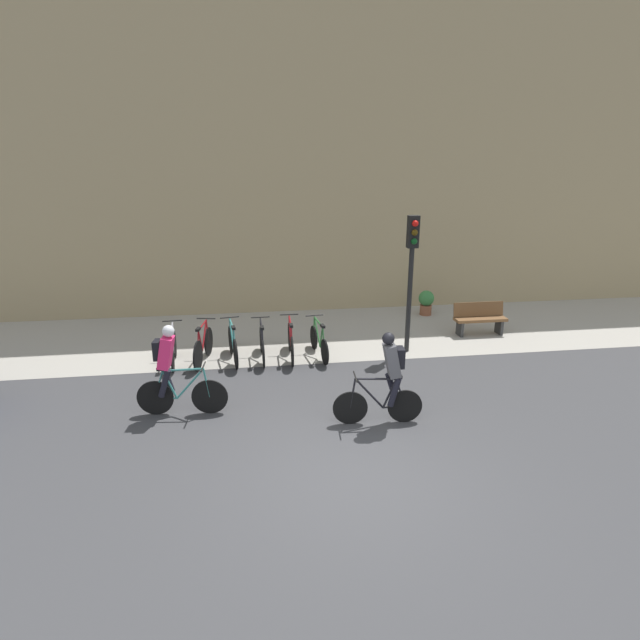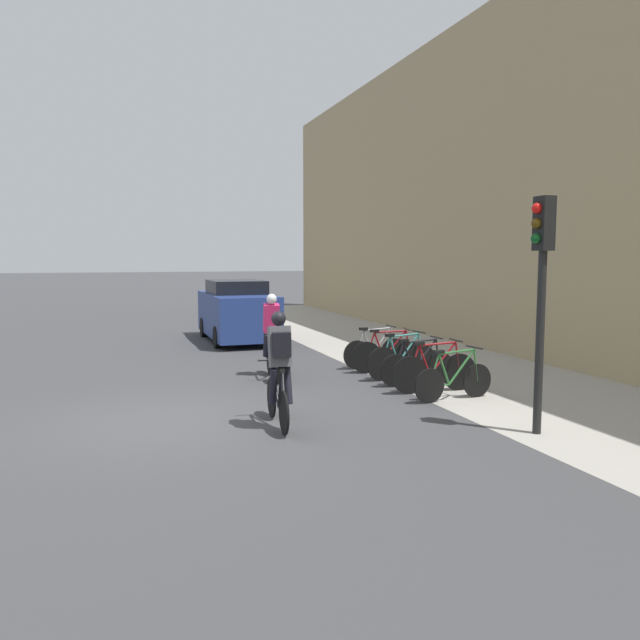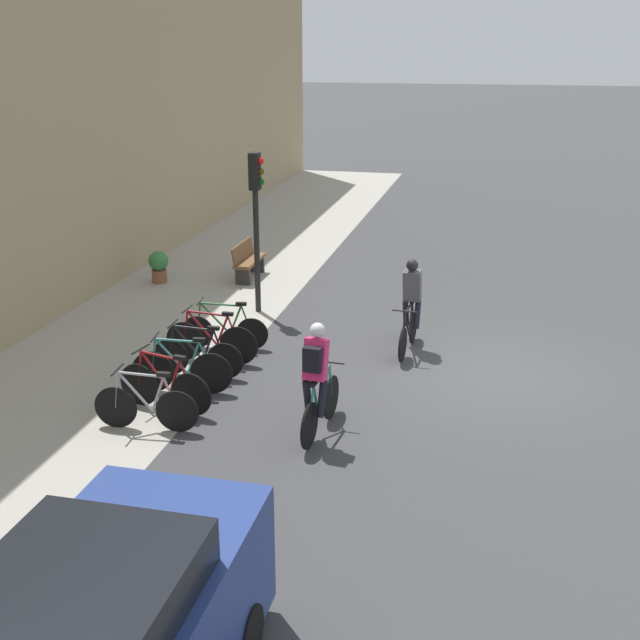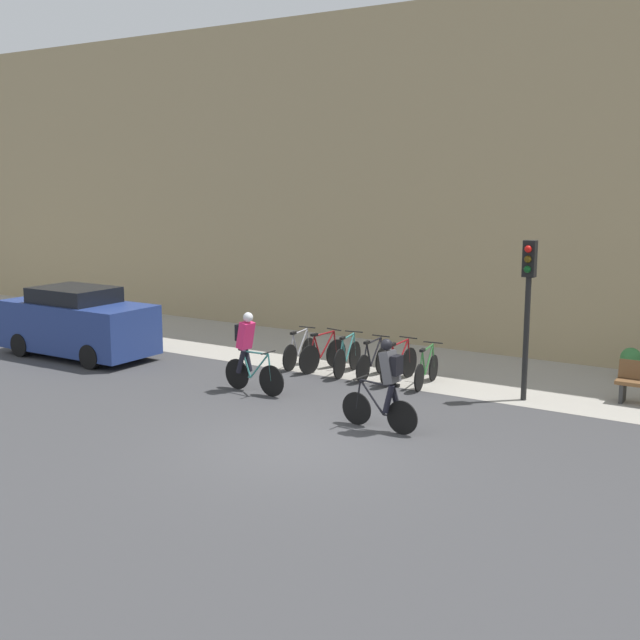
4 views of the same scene
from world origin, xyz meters
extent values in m
plane|color=#3D3D3F|center=(0.00, 0.00, 0.00)|extent=(200.00, 200.00, 0.00)
cube|color=#A39E93|center=(0.00, 6.75, 0.00)|extent=(44.00, 4.50, 0.01)
cube|color=tan|center=(0.00, 9.30, 4.67)|extent=(44.00, 0.60, 9.33)
cylinder|color=black|center=(-2.32, 2.36, 0.34)|extent=(0.69, 0.10, 0.69)
cylinder|color=black|center=(-3.34, 2.46, 0.34)|extent=(0.69, 0.10, 0.69)
cylinder|color=teal|center=(-2.67, 2.40, 0.63)|extent=(0.56, 0.09, 0.62)
cylinder|color=teal|center=(-3.04, 2.43, 0.61)|extent=(0.26, 0.06, 0.58)
cylinder|color=teal|center=(-2.78, 2.41, 0.91)|extent=(0.76, 0.11, 0.07)
cylinder|color=teal|center=(-3.13, 2.44, 0.34)|extent=(0.41, 0.07, 0.05)
cylinder|color=teal|center=(-3.25, 2.45, 0.62)|extent=(0.22, 0.05, 0.56)
cylinder|color=teal|center=(-2.36, 2.37, 0.63)|extent=(0.12, 0.05, 0.59)
cylinder|color=black|center=(-2.40, 2.37, 0.96)|extent=(0.07, 0.46, 0.03)
cube|color=black|center=(-3.15, 2.44, 0.93)|extent=(0.21, 0.10, 0.06)
cube|color=#E52866|center=(-3.05, 2.43, 1.26)|extent=(0.35, 0.35, 0.63)
sphere|color=silver|center=(-2.98, 2.42, 1.67)|extent=(0.24, 0.24, 0.22)
cylinder|color=black|center=(-3.11, 2.33, 0.69)|extent=(0.28, 0.14, 0.56)
cylinder|color=black|center=(-3.09, 2.55, 0.69)|extent=(0.25, 0.13, 0.56)
cube|color=black|center=(-3.19, 2.44, 1.31)|extent=(0.16, 0.27, 0.36)
cylinder|color=black|center=(0.25, 1.59, 0.32)|extent=(0.64, 0.08, 0.64)
cylinder|color=black|center=(1.25, 1.52, 0.32)|extent=(0.64, 0.08, 0.64)
cylinder|color=black|center=(0.59, 1.57, 0.60)|extent=(0.56, 0.08, 0.62)
cylinder|color=black|center=(0.96, 1.54, 0.59)|extent=(0.26, 0.06, 0.58)
cylinder|color=black|center=(0.70, 1.56, 0.89)|extent=(0.75, 0.09, 0.07)
cylinder|color=black|center=(1.05, 1.54, 0.31)|extent=(0.41, 0.06, 0.05)
cylinder|color=black|center=(1.16, 1.53, 0.60)|extent=(0.21, 0.05, 0.56)
cylinder|color=black|center=(0.29, 1.59, 0.61)|extent=(0.12, 0.04, 0.58)
cylinder|color=black|center=(0.33, 1.59, 0.94)|extent=(0.06, 0.46, 0.03)
cube|color=black|center=(1.07, 1.53, 0.91)|extent=(0.21, 0.09, 0.06)
cube|color=#4C4C51|center=(0.97, 1.54, 1.24)|extent=(0.34, 0.34, 0.63)
sphere|color=black|center=(0.89, 1.55, 1.65)|extent=(0.24, 0.24, 0.22)
cylinder|color=black|center=(1.03, 1.65, 0.67)|extent=(0.28, 0.13, 0.56)
cylinder|color=black|center=(1.01, 1.43, 0.67)|extent=(0.25, 0.13, 0.56)
cube|color=black|center=(1.11, 1.53, 1.29)|extent=(0.16, 0.27, 0.36)
cylinder|color=black|center=(-3.38, 5.45, 0.33)|extent=(0.09, 0.66, 0.66)
cylinder|color=black|center=(-3.30, 4.50, 0.33)|extent=(0.09, 0.66, 0.66)
cylinder|color=#99999E|center=(-3.35, 5.13, 0.61)|extent=(0.08, 0.53, 0.62)
cylinder|color=#99999E|center=(-3.33, 4.78, 0.60)|extent=(0.06, 0.25, 0.58)
cylinder|color=#99999E|center=(-3.35, 5.02, 0.90)|extent=(0.10, 0.71, 0.07)
cylinder|color=#99999E|center=(-3.32, 4.69, 0.32)|extent=(0.06, 0.39, 0.05)
cylinder|color=#99999E|center=(-3.31, 4.58, 0.61)|extent=(0.05, 0.21, 0.56)
cylinder|color=#99999E|center=(-3.38, 5.42, 0.62)|extent=(0.04, 0.12, 0.58)
cylinder|color=black|center=(-3.37, 5.38, 0.95)|extent=(0.46, 0.06, 0.03)
cube|color=black|center=(-3.32, 4.67, 0.92)|extent=(0.10, 0.21, 0.06)
cylinder|color=black|center=(-2.56, 5.45, 0.35)|extent=(0.16, 0.70, 0.71)
cylinder|color=black|center=(-2.73, 4.50, 0.35)|extent=(0.16, 0.70, 0.71)
cylinder|color=maroon|center=(-2.62, 5.13, 0.63)|extent=(0.13, 0.53, 0.62)
cylinder|color=maroon|center=(-2.68, 4.78, 0.62)|extent=(0.08, 0.25, 0.58)
cylinder|color=maroon|center=(-2.64, 5.02, 0.92)|extent=(0.17, 0.72, 0.07)
cylinder|color=maroon|center=(-2.70, 4.69, 0.34)|extent=(0.10, 0.39, 0.05)
cylinder|color=maroon|center=(-2.72, 4.58, 0.63)|extent=(0.07, 0.21, 0.56)
cylinder|color=maroon|center=(-2.57, 5.42, 0.64)|extent=(0.06, 0.12, 0.58)
cylinder|color=black|center=(-2.58, 5.38, 0.97)|extent=(0.46, 0.11, 0.03)
cube|color=black|center=(-2.70, 4.67, 0.94)|extent=(0.11, 0.21, 0.06)
cylinder|color=black|center=(-2.02, 5.46, 0.36)|extent=(0.14, 0.71, 0.71)
cylinder|color=black|center=(-1.88, 4.49, 0.36)|extent=(0.14, 0.71, 0.71)
cylinder|color=teal|center=(-1.97, 5.13, 0.64)|extent=(0.12, 0.54, 0.62)
cylinder|color=teal|center=(-1.92, 4.77, 0.62)|extent=(0.08, 0.26, 0.58)
cylinder|color=teal|center=(-1.96, 5.03, 0.92)|extent=(0.15, 0.73, 0.07)
cylinder|color=teal|center=(-1.91, 4.68, 0.35)|extent=(0.09, 0.40, 0.05)
cylinder|color=teal|center=(-1.89, 4.58, 0.63)|extent=(0.06, 0.21, 0.56)
cylinder|color=teal|center=(-2.02, 5.43, 0.65)|extent=(0.05, 0.12, 0.58)
cylinder|color=black|center=(-2.01, 5.39, 0.98)|extent=(0.46, 0.10, 0.03)
cube|color=black|center=(-1.90, 4.66, 0.95)|extent=(0.11, 0.21, 0.06)
cylinder|color=black|center=(-1.27, 5.47, 0.33)|extent=(0.05, 0.65, 0.65)
cylinder|color=black|center=(-1.24, 4.48, 0.33)|extent=(0.05, 0.65, 0.65)
cylinder|color=black|center=(-1.26, 5.13, 0.61)|extent=(0.06, 0.55, 0.62)
cylinder|color=black|center=(-1.25, 4.77, 0.59)|extent=(0.05, 0.26, 0.58)
cylinder|color=black|center=(-1.26, 5.03, 0.89)|extent=(0.06, 0.74, 0.07)
cylinder|color=black|center=(-1.25, 4.68, 0.32)|extent=(0.04, 0.40, 0.05)
cylinder|color=black|center=(-1.24, 4.57, 0.60)|extent=(0.04, 0.21, 0.56)
cylinder|color=black|center=(-1.27, 5.43, 0.62)|extent=(0.04, 0.12, 0.58)
cylinder|color=black|center=(-1.27, 5.39, 0.95)|extent=(0.46, 0.04, 0.03)
cube|color=black|center=(-1.24, 4.66, 0.92)|extent=(0.09, 0.20, 0.06)
cylinder|color=black|center=(-0.55, 5.50, 0.36)|extent=(0.05, 0.72, 0.72)
cylinder|color=black|center=(-0.57, 4.45, 0.36)|extent=(0.05, 0.72, 0.72)
cylinder|color=maroon|center=(-0.56, 5.14, 0.64)|extent=(0.05, 0.57, 0.62)
cylinder|color=maroon|center=(-0.56, 4.76, 0.62)|extent=(0.04, 0.27, 0.58)
cylinder|color=maroon|center=(-0.56, 5.03, 0.92)|extent=(0.05, 0.77, 0.07)
cylinder|color=maroon|center=(-0.56, 4.66, 0.35)|extent=(0.04, 0.42, 0.05)
cylinder|color=maroon|center=(-0.57, 4.55, 0.63)|extent=(0.04, 0.22, 0.56)
cylinder|color=maroon|center=(-0.55, 5.46, 0.65)|extent=(0.04, 0.12, 0.59)
cylinder|color=black|center=(-0.55, 5.41, 0.98)|extent=(0.46, 0.04, 0.03)
cube|color=black|center=(-0.56, 4.64, 0.95)|extent=(0.08, 0.20, 0.06)
cylinder|color=black|center=(0.07, 5.50, 0.31)|extent=(0.11, 0.62, 0.62)
cylinder|color=black|center=(0.20, 4.45, 0.31)|extent=(0.11, 0.62, 0.62)
cylinder|color=#2D6B33|center=(0.12, 5.14, 0.59)|extent=(0.11, 0.58, 0.62)
cylinder|color=#2D6B33|center=(0.17, 4.76, 0.58)|extent=(0.07, 0.27, 0.58)
cylinder|color=#2D6B33|center=(0.13, 5.03, 0.87)|extent=(0.14, 0.78, 0.07)
cylinder|color=#2D6B33|center=(0.18, 4.66, 0.30)|extent=(0.08, 0.42, 0.05)
cylinder|color=#2D6B33|center=(0.19, 4.55, 0.58)|extent=(0.06, 0.22, 0.56)
cylinder|color=#2D6B33|center=(0.08, 5.46, 0.60)|extent=(0.05, 0.12, 0.59)
cylinder|color=black|center=(0.08, 5.41, 0.93)|extent=(0.46, 0.08, 0.03)
cube|color=black|center=(0.18, 4.64, 0.90)|extent=(0.10, 0.21, 0.06)
cylinder|color=black|center=(2.39, 5.01, 1.70)|extent=(0.12, 0.12, 3.40)
cube|color=black|center=(2.39, 5.01, 3.02)|extent=(0.26, 0.20, 0.76)
sphere|color=red|center=(2.39, 4.89, 3.23)|extent=(0.15, 0.15, 0.15)
sphere|color=#4C380A|center=(2.39, 4.89, 3.02)|extent=(0.15, 0.15, 0.15)
sphere|color=#0C4719|center=(2.39, 4.89, 2.82)|extent=(0.15, 0.15, 0.15)
cube|color=#2D2D2D|center=(4.21, 5.96, 0.23)|extent=(0.08, 0.36, 0.45)
cube|color=navy|center=(-8.94, 2.85, 0.81)|extent=(4.30, 1.78, 1.27)
cube|color=black|center=(-9.05, 2.85, 1.65)|extent=(2.06, 1.57, 0.40)
cylinder|color=black|center=(-7.61, 2.03, 0.31)|extent=(0.62, 0.20, 0.62)
cylinder|color=black|center=(-7.61, 3.67, 0.31)|extent=(0.62, 0.20, 0.62)
cylinder|color=black|center=(-10.27, 2.03, 0.31)|extent=(0.62, 0.20, 0.62)
cylinder|color=black|center=(-10.27, 3.67, 0.31)|extent=(0.62, 0.20, 0.62)
cylinder|color=brown|center=(3.94, 8.00, 0.16)|extent=(0.36, 0.36, 0.32)
sphere|color=#387A3D|center=(3.94, 8.00, 0.54)|extent=(0.48, 0.48, 0.48)
camera|label=1|loc=(-1.43, -6.42, 4.61)|focal=28.00mm
camera|label=2|loc=(9.76, -0.80, 2.56)|focal=35.00mm
camera|label=3|loc=(-13.35, -0.03, 5.56)|focal=45.00mm
camera|label=4|loc=(7.59, -11.28, 4.65)|focal=45.00mm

